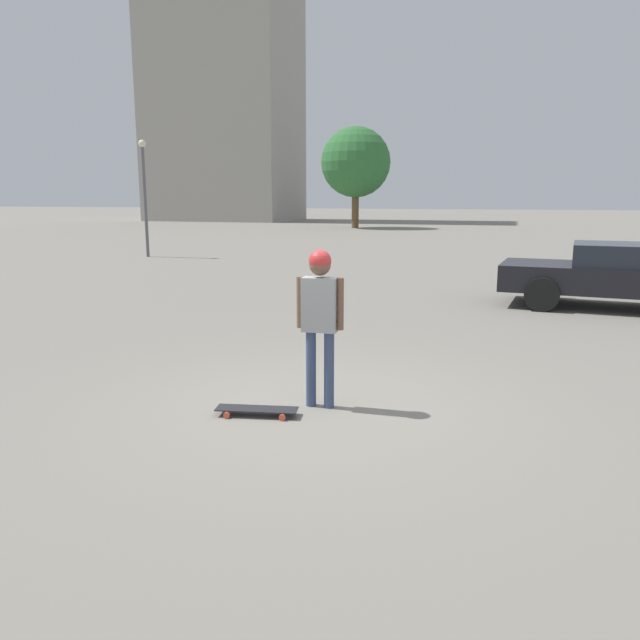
% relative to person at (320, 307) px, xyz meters
% --- Properties ---
extents(ground_plane, '(220.00, 220.00, 0.00)m').
position_rel_person_xyz_m(ground_plane, '(0.00, 0.00, -1.13)').
color(ground_plane, gray).
extents(person, '(0.24, 0.53, 1.75)m').
position_rel_person_xyz_m(person, '(0.00, 0.00, 0.00)').
color(person, '#38476B').
rests_on(person, ground_plane).
extents(skateboard, '(0.40, 0.90, 0.08)m').
position_rel_person_xyz_m(skateboard, '(0.48, -0.56, -1.06)').
color(skateboard, '#232328').
rests_on(skateboard, ground_plane).
extents(car_parked_near, '(2.40, 4.88, 1.35)m').
position_rel_person_xyz_m(car_parked_near, '(-7.73, 4.15, -0.40)').
color(car_parked_near, black).
rests_on(car_parked_near, ground_plane).
extents(building_block_distant, '(9.54, 13.31, 31.25)m').
position_rel_person_xyz_m(building_block_distant, '(-50.32, -25.18, 14.50)').
color(building_block_distant, '#9E998E').
rests_on(building_block_distant, ground_plane).
extents(tree_distant, '(5.04, 5.04, 7.26)m').
position_rel_person_xyz_m(tree_distant, '(-38.88, -9.33, 3.59)').
color(tree_distant, brown).
rests_on(tree_distant, ground_plane).
extents(lamp_post, '(0.28, 0.28, 4.39)m').
position_rel_person_xyz_m(lamp_post, '(-14.83, -11.60, 1.53)').
color(lamp_post, '#59595E').
rests_on(lamp_post, ground_plane).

